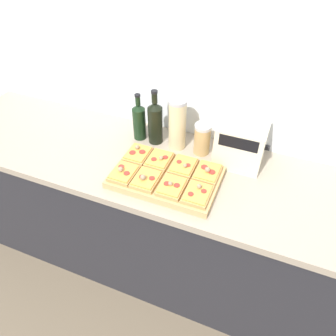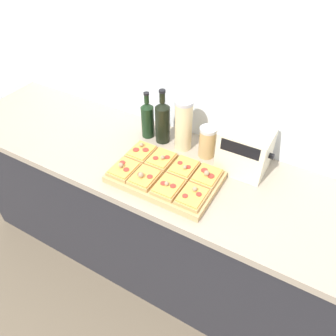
% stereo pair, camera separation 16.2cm
% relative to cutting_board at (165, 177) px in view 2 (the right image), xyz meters
% --- Properties ---
extents(ground_plane, '(12.00, 12.00, 0.00)m').
position_rel_cutting_board_xyz_m(ground_plane, '(-0.07, -0.22, -0.93)').
color(ground_plane, brown).
extents(wall_back, '(6.00, 0.06, 2.50)m').
position_rel_cutting_board_xyz_m(wall_back, '(-0.07, 0.46, 0.32)').
color(wall_back, silver).
rests_on(wall_back, ground_plane).
extents(kitchen_counter, '(2.63, 0.67, 0.92)m').
position_rel_cutting_board_xyz_m(kitchen_counter, '(-0.07, 0.10, -0.48)').
color(kitchen_counter, '#232328').
rests_on(kitchen_counter, ground_plane).
extents(cutting_board, '(0.53, 0.33, 0.04)m').
position_rel_cutting_board_xyz_m(cutting_board, '(0.00, 0.00, 0.00)').
color(cutting_board, tan).
rests_on(cutting_board, kitchen_counter).
extents(pizza_slice_back_left, '(0.12, 0.15, 0.05)m').
position_rel_cutting_board_xyz_m(pizza_slice_back_left, '(-0.19, 0.08, 0.03)').
color(pizza_slice_back_left, tan).
rests_on(pizza_slice_back_left, cutting_board).
extents(pizza_slice_back_midleft, '(0.12, 0.15, 0.05)m').
position_rel_cutting_board_xyz_m(pizza_slice_back_midleft, '(-0.06, 0.08, 0.03)').
color(pizza_slice_back_midleft, tan).
rests_on(pizza_slice_back_midleft, cutting_board).
extents(pizza_slice_back_midright, '(0.12, 0.15, 0.05)m').
position_rel_cutting_board_xyz_m(pizza_slice_back_midright, '(0.06, 0.08, 0.03)').
color(pizza_slice_back_midright, tan).
rests_on(pizza_slice_back_midright, cutting_board).
extents(pizza_slice_back_right, '(0.12, 0.15, 0.05)m').
position_rel_cutting_board_xyz_m(pizza_slice_back_right, '(0.19, 0.08, 0.03)').
color(pizza_slice_back_right, tan).
rests_on(pizza_slice_back_right, cutting_board).
extents(pizza_slice_front_left, '(0.12, 0.15, 0.05)m').
position_rel_cutting_board_xyz_m(pizza_slice_front_left, '(-0.19, -0.08, 0.03)').
color(pizza_slice_front_left, tan).
rests_on(pizza_slice_front_left, cutting_board).
extents(pizza_slice_front_midleft, '(0.12, 0.15, 0.06)m').
position_rel_cutting_board_xyz_m(pizza_slice_front_midleft, '(-0.06, -0.08, 0.03)').
color(pizza_slice_front_midleft, tan).
rests_on(pizza_slice_front_midleft, cutting_board).
extents(pizza_slice_front_midright, '(0.12, 0.15, 0.05)m').
position_rel_cutting_board_xyz_m(pizza_slice_front_midright, '(0.06, -0.08, 0.03)').
color(pizza_slice_front_midright, tan).
rests_on(pizza_slice_front_midright, cutting_board).
extents(pizza_slice_front_right, '(0.12, 0.15, 0.05)m').
position_rel_cutting_board_xyz_m(pizza_slice_front_right, '(0.19, -0.08, 0.03)').
color(pizza_slice_front_right, tan).
rests_on(pizza_slice_front_right, cutting_board).
extents(olive_oil_bottle, '(0.07, 0.07, 0.28)m').
position_rel_cutting_board_xyz_m(olive_oil_bottle, '(-0.28, 0.28, 0.10)').
color(olive_oil_bottle, black).
rests_on(olive_oil_bottle, kitchen_counter).
extents(wine_bottle, '(0.08, 0.08, 0.32)m').
position_rel_cutting_board_xyz_m(wine_bottle, '(-0.18, 0.28, 0.11)').
color(wine_bottle, black).
rests_on(wine_bottle, kitchen_counter).
extents(grain_jar_tall, '(0.10, 0.10, 0.30)m').
position_rel_cutting_board_xyz_m(grain_jar_tall, '(-0.05, 0.28, 0.13)').
color(grain_jar_tall, beige).
rests_on(grain_jar_tall, kitchen_counter).
extents(grain_jar_short, '(0.09, 0.09, 0.18)m').
position_rel_cutting_board_xyz_m(grain_jar_short, '(0.10, 0.28, 0.07)').
color(grain_jar_short, tan).
rests_on(grain_jar_short, kitchen_counter).
extents(toaster_oven, '(0.26, 0.21, 0.23)m').
position_rel_cutting_board_xyz_m(toaster_oven, '(0.30, 0.28, 0.10)').
color(toaster_oven, beige).
rests_on(toaster_oven, kitchen_counter).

